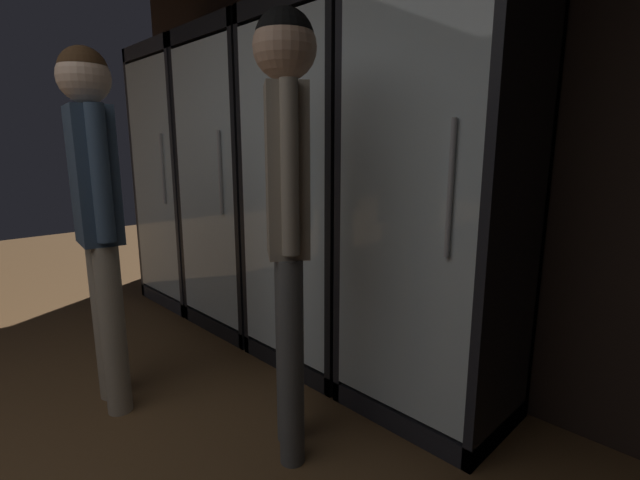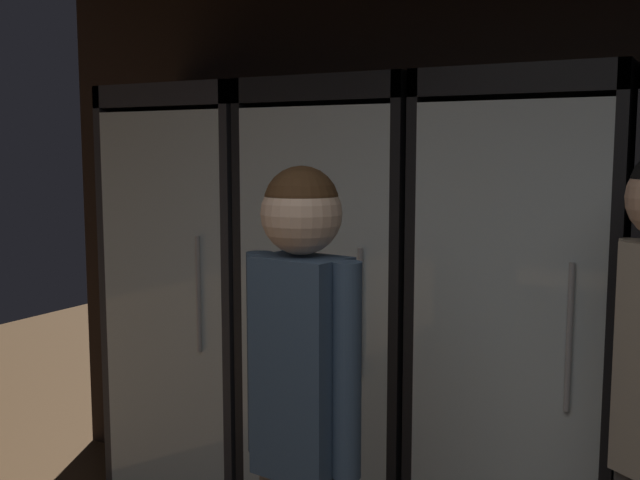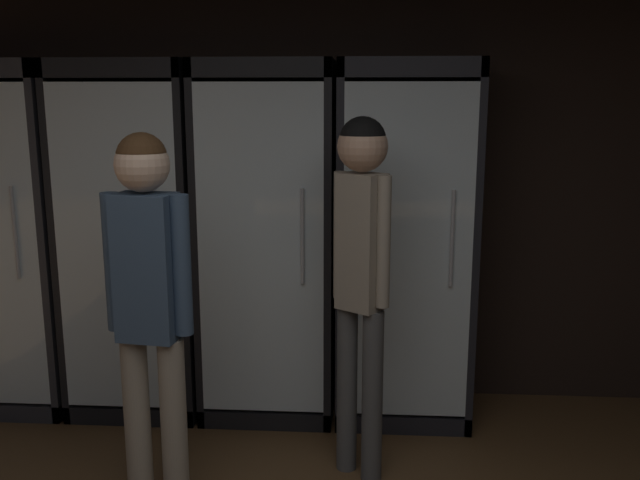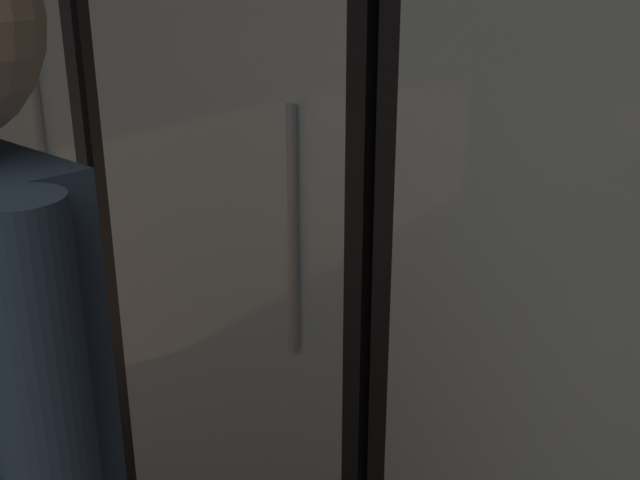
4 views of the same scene
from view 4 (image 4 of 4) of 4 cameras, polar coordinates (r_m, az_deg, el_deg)
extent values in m
cube|color=#2B2B30|center=(2.51, -12.81, 6.08)|extent=(0.74, 0.04, 2.00)
cube|color=#2B2B30|center=(2.63, -22.20, 5.71)|extent=(0.04, 0.55, 2.00)
cube|color=#2B2B30|center=(2.09, -11.34, 3.43)|extent=(0.04, 0.55, 2.00)
cube|color=#2B2B30|center=(2.74, -15.29, -14.79)|extent=(0.74, 0.55, 0.10)
cube|color=white|center=(2.49, -13.32, 5.93)|extent=(0.66, 0.02, 1.76)
cube|color=silver|center=(2.20, -22.78, 3.08)|extent=(0.66, 0.02, 1.76)
cylinder|color=#B2B2B7|center=(1.98, -20.20, 4.69)|extent=(0.02, 0.02, 0.50)
cube|color=silver|center=(2.70, -15.42, -13.57)|extent=(0.64, 0.47, 0.02)
cylinder|color=#9EAD99|center=(2.79, -19.67, -9.93)|extent=(0.07, 0.07, 0.24)
cylinder|color=#9EAD99|center=(2.71, -20.05, -7.03)|extent=(0.03, 0.03, 0.08)
cylinder|color=beige|center=(2.79, -19.67, -9.90)|extent=(0.08, 0.08, 0.07)
cylinder|color=gray|center=(2.72, -16.07, -10.50)|extent=(0.07, 0.07, 0.22)
cylinder|color=gray|center=(2.65, -16.38, -7.70)|extent=(0.03, 0.03, 0.08)
cylinder|color=#B2332D|center=(2.72, -16.06, -10.57)|extent=(0.08, 0.08, 0.06)
cylinder|color=#9EAD99|center=(2.58, -14.92, -12.64)|extent=(0.08, 0.08, 0.18)
cylinder|color=#9EAD99|center=(2.51, -15.19, -10.08)|extent=(0.03, 0.03, 0.08)
cylinder|color=tan|center=(2.58, -14.93, -12.51)|extent=(0.08, 0.08, 0.05)
cylinder|color=#9EAD99|center=(2.47, -12.64, -13.45)|extent=(0.07, 0.07, 0.23)
cylinder|color=#9EAD99|center=(2.39, -12.92, -10.29)|extent=(0.03, 0.03, 0.09)
cylinder|color=#2D2D33|center=(2.47, -12.64, -13.38)|extent=(0.07, 0.07, 0.07)
cube|color=silver|center=(2.44, -16.67, -2.02)|extent=(0.64, 0.47, 0.02)
cylinder|color=#9EAD99|center=(2.53, -18.45, 1.66)|extent=(0.07, 0.07, 0.24)
cylinder|color=#9EAD99|center=(2.49, -18.85, 5.10)|extent=(0.03, 0.03, 0.08)
cylinder|color=white|center=(2.54, -18.38, 1.03)|extent=(0.08, 0.08, 0.06)
cylinder|color=#9EAD99|center=(2.27, -14.74, -0.64)|extent=(0.07, 0.07, 0.19)
cylinder|color=#9EAD99|center=(2.23, -15.03, 2.39)|extent=(0.02, 0.02, 0.06)
cylinder|color=white|center=(2.28, -14.69, -1.20)|extent=(0.08, 0.08, 0.06)
cube|color=silver|center=(2.29, -18.13, 11.64)|extent=(0.64, 0.47, 0.02)
cylinder|color=#9EAD99|center=(2.46, -22.77, 14.37)|extent=(0.07, 0.07, 0.22)
cylinder|color=#2D2D33|center=(2.46, -22.69, 13.77)|extent=(0.07, 0.07, 0.08)
cylinder|color=brown|center=(2.36, -18.90, 14.20)|extent=(0.07, 0.07, 0.18)
cylinder|color=white|center=(2.36, -18.90, 14.23)|extent=(0.07, 0.07, 0.05)
cylinder|color=#194723|center=(2.21, -17.70, 14.62)|extent=(0.06, 0.06, 0.23)
cylinder|color=white|center=(2.21, -17.67, 14.38)|extent=(0.07, 0.07, 0.07)
cylinder|color=#194723|center=(2.11, -13.75, 14.21)|extent=(0.07, 0.07, 0.19)
cylinder|color=beige|center=(2.11, -13.75, 14.22)|extent=(0.07, 0.07, 0.05)
cube|color=black|center=(2.03, 2.16, 3.31)|extent=(0.74, 0.04, 2.00)
cube|color=black|center=(2.05, -10.11, 3.16)|extent=(0.04, 0.55, 2.00)
cube|color=black|center=(1.65, 7.62, -0.81)|extent=(0.04, 0.55, 2.00)
cube|color=white|center=(2.00, 1.70, 3.11)|extent=(0.66, 0.02, 1.76)
cube|color=silver|center=(1.63, -7.80, -1.07)|extent=(0.66, 0.02, 1.76)
cylinder|color=#B2B2B7|center=(1.45, -2.08, 0.53)|extent=(0.02, 0.02, 0.50)
cylinder|color=brown|center=(2.29, -4.84, -16.25)|extent=(0.07, 0.07, 0.21)
cylinder|color=brown|center=(2.20, -4.96, -12.99)|extent=(0.02, 0.02, 0.10)
cylinder|color=tan|center=(2.29, -4.83, -16.33)|extent=(0.07, 0.07, 0.06)
cylinder|color=black|center=(2.03, 1.35, -16.62)|extent=(0.03, 0.03, 0.09)
cube|color=silver|center=(2.01, -2.02, -10.64)|extent=(0.64, 0.47, 0.02)
cylinder|color=brown|center=(2.07, -7.45, -6.69)|extent=(0.07, 0.07, 0.19)
cylinder|color=brown|center=(2.02, -7.60, -3.53)|extent=(0.02, 0.02, 0.06)
cylinder|color=#2D2D33|center=(2.08, -7.43, -7.08)|extent=(0.07, 0.07, 0.07)
cylinder|color=gray|center=(1.96, -2.15, -7.35)|extent=(0.07, 0.07, 0.23)
cylinder|color=gray|center=(1.90, -2.21, -3.34)|extent=(0.02, 0.02, 0.07)
cylinder|color=#2D2D33|center=(1.97, -2.14, -7.77)|extent=(0.07, 0.07, 0.06)
cylinder|color=#9EAD99|center=(1.86, 3.31, -9.89)|extent=(0.08, 0.08, 0.19)
cylinder|color=#9EAD99|center=(1.79, 3.40, -6.12)|extent=(0.03, 0.03, 0.09)
cylinder|color=#B2332D|center=(1.86, 3.30, -10.33)|extent=(0.08, 0.08, 0.07)
cube|color=silver|center=(1.83, -2.19, 1.26)|extent=(0.64, 0.47, 0.02)
cylinder|color=brown|center=(1.94, -6.93, 5.58)|extent=(0.07, 0.07, 0.20)
cylinder|color=brown|center=(1.91, -7.10, 9.55)|extent=(0.02, 0.02, 0.07)
cylinder|color=white|center=(1.94, -6.92, 5.22)|extent=(0.07, 0.07, 0.06)
cylinder|color=gray|center=(1.76, -3.33, 4.02)|extent=(0.07, 0.07, 0.19)
cylinder|color=gray|center=(1.73, -3.42, 8.61)|extent=(0.02, 0.02, 0.10)
cylinder|color=#B2332D|center=(1.77, -3.32, 3.69)|extent=(0.07, 0.07, 0.05)
cylinder|color=#194723|center=(1.65, 2.75, 3.64)|extent=(0.06, 0.06, 0.23)
cylinder|color=#194723|center=(1.61, 2.84, 9.16)|extent=(0.02, 0.02, 0.09)
cylinder|color=beige|center=(1.66, 2.73, 2.56)|extent=(0.07, 0.07, 0.07)
cube|color=silver|center=(1.74, -2.38, 15.06)|extent=(0.64, 0.47, 0.02)
cube|color=black|center=(1.63, 9.58, -1.25)|extent=(0.04, 0.55, 2.00)
cube|color=silver|center=(1.29, 18.63, -7.98)|extent=(0.66, 0.02, 1.76)
cube|color=silver|center=(1.66, 20.24, -13.32)|extent=(0.64, 0.47, 0.02)
cylinder|color=brown|center=(1.67, 13.73, -7.49)|extent=(0.08, 0.08, 0.23)
cylinder|color=brown|center=(1.60, 14.17, -2.68)|extent=(0.02, 0.02, 0.07)
cylinder|color=white|center=(1.67, 13.69, -7.88)|extent=(0.08, 0.08, 0.06)
cylinder|color=gray|center=(1.59, 20.57, -10.05)|extent=(0.06, 0.06, 0.21)
cylinder|color=gray|center=(1.53, 21.23, -5.30)|extent=(0.02, 0.02, 0.08)
cylinder|color=tan|center=(1.61, 20.44, -10.98)|extent=(0.06, 0.06, 0.08)
cube|color=silver|center=(1.44, 23.00, 6.61)|extent=(0.64, 0.47, 0.02)
cylinder|color=#336B38|center=(1.49, 15.15, 12.63)|extent=(0.07, 0.07, 0.23)
cylinder|color=tan|center=(1.49, 15.10, 12.13)|extent=(0.08, 0.08, 0.08)
camera|label=1|loc=(1.61, 133.17, -26.53)|focal=25.01mm
camera|label=2|loc=(1.47, -160.13, -13.57)|focal=42.06mm
camera|label=3|loc=(2.42, -151.29, -11.99)|focal=38.95mm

